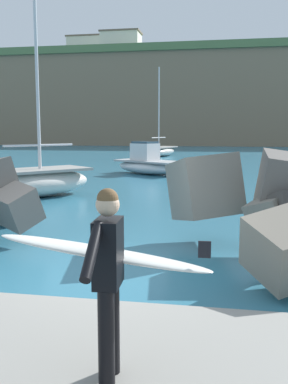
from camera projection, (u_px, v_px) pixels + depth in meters
The scene contains 9 objects.
ground_plane at pixel (115, 274), 7.82m from camera, with size 400.00×400.00×0.00m, color #2D6B84.
breakwater_jetty at pixel (142, 201), 9.29m from camera, with size 31.63×6.94×2.50m.
surfer_with_board at pixel (107, 266), 4.04m from camera, with size 2.11×1.20×1.78m.
boat_near_left at pixel (32, 181), 16.64m from camera, with size 4.54×4.90×7.84m.
boat_near_centre at pixel (148, 164), 25.50m from camera, with size 4.88×4.12×1.88m.
boat_mid_left at pixel (160, 151), 42.86m from camera, with size 3.19×5.68×8.40m.
headland_bluff at pixel (194, 102), 87.14m from camera, with size 83.93×36.98×16.16m.
station_building_west at pixel (121, 44), 81.72m from camera, with size 7.35×4.80×4.38m.
station_building_central at pixel (88, 50), 90.13m from camera, with size 8.21×4.52×5.26m.
Camera 1 is at (1.86, -7.33, 2.51)m, focal length 41.36 mm.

